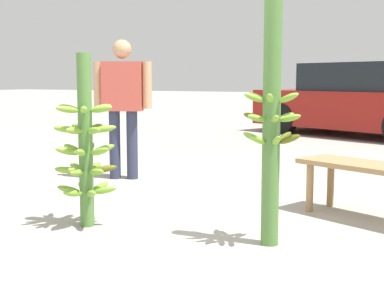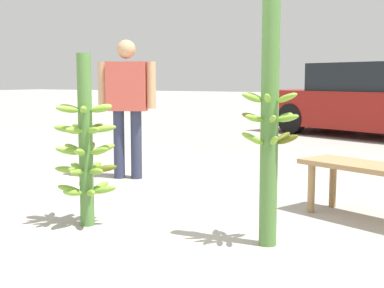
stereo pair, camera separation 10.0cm
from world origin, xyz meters
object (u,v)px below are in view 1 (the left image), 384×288
Objects in this scene: vendor_person at (123,98)px; market_bench at (376,173)px; banana_stalk_center at (271,123)px; banana_stalk_left at (86,145)px; parked_car at (364,101)px.

market_bench is at bearing 145.57° from vendor_person.
banana_stalk_center is 2.73m from vendor_person.
banana_stalk_left is 7.71m from parked_car.
banana_stalk_left is 0.80× the size of banana_stalk_center.
banana_stalk_left is 1.41m from banana_stalk_center.
parked_car is at bearing 94.67° from banana_stalk_center.
banana_stalk_center is at bearing 122.99° from vendor_person.
market_bench is 6.64m from parked_car.
vendor_person is 0.34× the size of parked_car.
vendor_person is at bearing -172.88° from parked_car.
vendor_person is (-0.85, 1.75, 0.29)m from banana_stalk_left.
banana_stalk_left is 0.29× the size of parked_car.
market_bench is (0.54, 0.95, -0.44)m from banana_stalk_center.
parked_car is (-1.15, 6.53, 0.30)m from market_bench.
banana_stalk_center reaches higher than parked_car.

